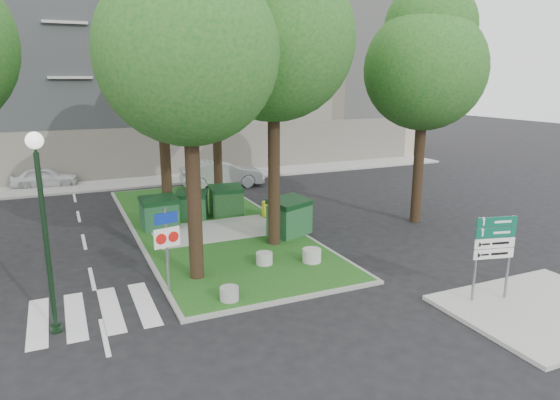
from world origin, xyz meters
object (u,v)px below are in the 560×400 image
tree_street_right (426,57)px  bollard_right (312,255)px  litter_bin (266,209)px  directional_sign (494,245)px  car_silver (222,173)px  tree_median_mid (162,57)px  tree_median_near_left (190,35)px  bollard_left (229,294)px  bollard_mid (264,258)px  car_white (45,177)px  street_lamp (43,211)px  tree_median_near_right (275,23)px  dumpster_d (290,217)px  dumpster_c (226,200)px  dumpster_a (159,213)px  traffic_sign_pole (167,239)px  tree_median_far (215,31)px  dumpster_b (192,205)px

tree_street_right → bollard_right: size_ratio=16.00×
litter_bin → directional_sign: size_ratio=0.28×
bollard_right → car_silver: (1.12, 13.30, 0.43)m
tree_median_mid → car_silver: (4.41, 6.44, -6.20)m
tree_median_near_left → litter_bin: bearing=50.4°
bollard_right → directional_sign: 5.77m
bollard_left → bollard_mid: bearing=48.0°
bollard_left → bollard_right: size_ratio=0.84×
tree_street_right → car_white: (-14.98, 14.44, -6.37)m
street_lamp → car_white: 18.91m
tree_median_near_right → tree_median_near_left: bearing=-150.3°
dumpster_d → directional_sign: directional_sign is taller
tree_street_right → dumpster_c: 10.51m
dumpster_a → traffic_sign_pole: bearing=-102.3°
tree_median_near_right → bollard_mid: (-1.25, -1.89, -7.67)m
tree_median_mid → dumpster_d: tree_median_mid is taller
car_white → tree_median_near_left: bearing=-159.4°
tree_median_far → bollard_mid: bearing=-98.8°
directional_sign → tree_median_far: bearing=116.1°
traffic_sign_pole → tree_street_right: bearing=2.8°
tree_median_far → bollard_left: tree_median_far is taller
dumpster_d → street_lamp: street_lamp is taller
tree_median_mid → car_white: tree_median_mid is taller
tree_street_right → litter_bin: bearing=152.4°
traffic_sign_pole → directional_sign: bearing=-40.6°
tree_median_mid → street_lamp: 10.26m
tree_median_far → traffic_sign_pole: size_ratio=4.56×
tree_median_near_left → dumpster_a: tree_median_near_left is taller
litter_bin → directional_sign: bearing=-77.4°
dumpster_a → litter_bin: bearing=-4.4°
bollard_mid → car_white: size_ratio=0.15×
dumpster_a → car_silver: car_silver is taller
bollard_right → street_lamp: size_ratio=0.13×
tree_median_near_left → bollard_right: 7.94m
litter_bin → traffic_sign_pole: bearing=-132.4°
traffic_sign_pole → dumpster_c: bearing=47.7°
bollard_left → traffic_sign_pole: size_ratio=0.20×
tree_median_near_right → dumpster_b: tree_median_near_right is taller
traffic_sign_pole → tree_median_far: bearing=52.4°
tree_median_near_left → tree_median_far: (3.70, 9.50, 1.00)m
tree_median_near_left → litter_bin: tree_median_near_left is taller
tree_median_mid → car_white: (-4.98, 10.44, -6.37)m
dumpster_d → bollard_mid: 3.41m
bollard_mid → car_white: 18.13m
tree_median_mid → bollard_right: (3.29, -6.86, -6.63)m
dumpster_d → car_white: dumpster_d is taller
car_silver → litter_bin: bearing=-176.0°
tree_median_near_right → tree_median_mid: bearing=123.7°
tree_median_near_left → bollard_left: 7.31m
bollard_left → tree_median_near_right: bearing=51.7°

